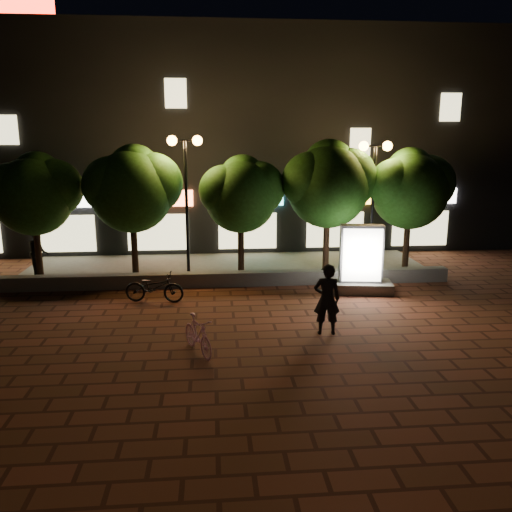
{
  "coord_description": "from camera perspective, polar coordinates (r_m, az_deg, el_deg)",
  "views": [
    {
      "loc": [
        -0.58,
        -13.72,
        5.14
      ],
      "look_at": [
        0.74,
        1.5,
        1.64
      ],
      "focal_mm": 36.0,
      "sensor_mm": 36.0,
      "label": 1
    }
  ],
  "objects": [
    {
      "name": "scooter_parked",
      "position": [
        16.79,
        -11.23,
        -3.4
      ],
      "size": [
        1.99,
        0.98,
        1.0
      ],
      "primitive_type": "imported",
      "rotation": [
        0.0,
        0.0,
        1.4
      ],
      "color": "black",
      "rests_on": "ground"
    },
    {
      "name": "sidewalk",
      "position": [
        20.86,
        -3.21,
        -1.28
      ],
      "size": [
        16.0,
        5.0,
        0.08
      ],
      "primitive_type": "cube",
      "color": "slate",
      "rests_on": "ground"
    },
    {
      "name": "scooter_pink",
      "position": [
        12.72,
        -6.48,
        -8.7
      ],
      "size": [
        1.06,
        1.62,
        0.95
      ],
      "primitive_type": "imported",
      "rotation": [
        0.0,
        0.0,
        0.43
      ],
      "color": "pink",
      "rests_on": "ground"
    },
    {
      "name": "tree_right",
      "position": [
        19.75,
        8.13,
        8.19
      ],
      "size": [
        3.72,
        3.1,
        5.07
      ],
      "color": "black",
      "rests_on": "sidewalk"
    },
    {
      "name": "pedestrian",
      "position": [
        21.06,
        -23.02,
        0.42
      ],
      "size": [
        0.99,
        1.07,
        1.78
      ],
      "primitive_type": "imported",
      "rotation": [
        0.0,
        0.0,
        2.05
      ],
      "color": "black",
      "rests_on": "sidewalk"
    },
    {
      "name": "ad_kiosk",
      "position": [
        17.83,
        11.55,
        -1.0
      ],
      "size": [
        2.28,
        1.36,
        2.33
      ],
      "color": "slate",
      "rests_on": "ground"
    },
    {
      "name": "tree_far_left",
      "position": [
        20.3,
        -23.38,
        6.62
      ],
      "size": [
        3.36,
        2.8,
        4.63
      ],
      "color": "black",
      "rests_on": "sidewalk"
    },
    {
      "name": "street_lamp_right",
      "position": [
        19.91,
        13.0,
        8.98
      ],
      "size": [
        1.26,
        0.36,
        4.98
      ],
      "color": "black",
      "rests_on": "sidewalk"
    },
    {
      "name": "retaining_wall",
      "position": [
        18.39,
        -2.97,
        -2.55
      ],
      "size": [
        16.0,
        0.45,
        0.5
      ],
      "primitive_type": "cube",
      "color": "slate",
      "rests_on": "ground"
    },
    {
      "name": "street_lamp_left",
      "position": [
        18.98,
        -7.83,
        9.41
      ],
      "size": [
        1.26,
        0.36,
        5.18
      ],
      "color": "black",
      "rests_on": "sidewalk"
    },
    {
      "name": "ground",
      "position": [
        14.66,
        -2.39,
        -7.64
      ],
      "size": [
        80.0,
        80.0,
        0.0
      ],
      "primitive_type": "plane",
      "color": "brown",
      "rests_on": "ground"
    },
    {
      "name": "rider",
      "position": [
        13.83,
        7.87,
        -4.77
      ],
      "size": [
        0.74,
        0.52,
        1.94
      ],
      "primitive_type": "imported",
      "rotation": [
        0.0,
        0.0,
        3.06
      ],
      "color": "black",
      "rests_on": "ground"
    },
    {
      "name": "tree_mid",
      "position": [
        19.31,
        -1.58,
        7.17
      ],
      "size": [
        3.24,
        2.7,
        4.5
      ],
      "color": "black",
      "rests_on": "sidewalk"
    },
    {
      "name": "tree_left",
      "position": [
        19.47,
        -13.51,
        7.54
      ],
      "size": [
        3.6,
        3.0,
        4.89
      ],
      "color": "black",
      "rests_on": "sidewalk"
    },
    {
      "name": "building_block",
      "position": [
        26.72,
        -3.81,
        12.55
      ],
      "size": [
        28.0,
        8.12,
        11.3
      ],
      "color": "black",
      "rests_on": "ground"
    },
    {
      "name": "tree_far_right",
      "position": [
        20.72,
        16.83,
        7.44
      ],
      "size": [
        3.48,
        2.9,
        4.76
      ],
      "color": "black",
      "rests_on": "sidewalk"
    }
  ]
}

